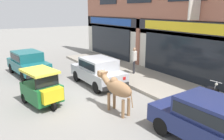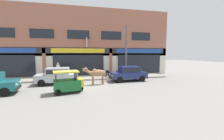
{
  "view_description": "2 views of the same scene",
  "coord_description": "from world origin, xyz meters",
  "px_view_note": "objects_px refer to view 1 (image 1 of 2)",
  "views": [
    {
      "loc": [
        7.98,
        -4.38,
        3.92
      ],
      "look_at": [
        -0.4,
        1.0,
        1.19
      ],
      "focal_mm": 35.0,
      "sensor_mm": 36.0,
      "label": 1
    },
    {
      "loc": [
        -0.32,
        -12.72,
        2.69
      ],
      "look_at": [
        2.96,
        1.0,
        1.15
      ],
      "focal_mm": 24.0,
      "sensor_mm": 36.0,
      "label": 2
    }
  ],
  "objects_px": {
    "car_0": "(28,62)",
    "auto_rickshaw": "(42,90)",
    "motorcycle_0": "(206,95)",
    "car_1": "(210,120)",
    "cow": "(117,88)",
    "pedestrian": "(134,58)",
    "car_3": "(98,70)"
  },
  "relations": [
    {
      "from": "motorcycle_0",
      "to": "car_1",
      "type": "bearing_deg",
      "value": -53.8
    },
    {
      "from": "car_3",
      "to": "auto_rickshaw",
      "type": "distance_m",
      "value": 3.46
    },
    {
      "from": "cow",
      "to": "pedestrian",
      "type": "height_order",
      "value": "pedestrian"
    },
    {
      "from": "motorcycle_0",
      "to": "cow",
      "type": "bearing_deg",
      "value": -116.81
    },
    {
      "from": "motorcycle_0",
      "to": "pedestrian",
      "type": "height_order",
      "value": "pedestrian"
    },
    {
      "from": "car_1",
      "to": "auto_rickshaw",
      "type": "xyz_separation_m",
      "value": [
        -5.59,
        -3.34,
        -0.15
      ]
    },
    {
      "from": "car_3",
      "to": "auto_rickshaw",
      "type": "relative_size",
      "value": 1.73
    },
    {
      "from": "car_3",
      "to": "pedestrian",
      "type": "relative_size",
      "value": 2.28
    },
    {
      "from": "car_1",
      "to": "motorcycle_0",
      "type": "distance_m",
      "value": 2.78
    },
    {
      "from": "cow",
      "to": "auto_rickshaw",
      "type": "bearing_deg",
      "value": -135.2
    },
    {
      "from": "car_1",
      "to": "cow",
      "type": "bearing_deg",
      "value": -162.02
    },
    {
      "from": "cow",
      "to": "pedestrian",
      "type": "xyz_separation_m",
      "value": [
        -3.58,
        3.68,
        0.14
      ]
    },
    {
      "from": "cow",
      "to": "car_0",
      "type": "xyz_separation_m",
      "value": [
        -7.39,
        -1.73,
        -0.19
      ]
    },
    {
      "from": "car_3",
      "to": "motorcycle_0",
      "type": "bearing_deg",
      "value": 24.53
    },
    {
      "from": "cow",
      "to": "pedestrian",
      "type": "relative_size",
      "value": 1.34
    },
    {
      "from": "car_3",
      "to": "car_0",
      "type": "bearing_deg",
      "value": -145.84
    },
    {
      "from": "car_3",
      "to": "pedestrian",
      "type": "bearing_deg",
      "value": 95.03
    },
    {
      "from": "car_0",
      "to": "pedestrian",
      "type": "relative_size",
      "value": 2.34
    },
    {
      "from": "car_0",
      "to": "auto_rickshaw",
      "type": "distance_m",
      "value": 5.14
    },
    {
      "from": "car_1",
      "to": "car_0",
      "type": "bearing_deg",
      "value": -165.33
    },
    {
      "from": "car_0",
      "to": "motorcycle_0",
      "type": "xyz_separation_m",
      "value": [
        9.06,
        5.03,
        -0.27
      ]
    },
    {
      "from": "car_3",
      "to": "motorcycle_0",
      "type": "relative_size",
      "value": 2.01
    },
    {
      "from": "cow",
      "to": "motorcycle_0",
      "type": "bearing_deg",
      "value": 63.19
    },
    {
      "from": "car_1",
      "to": "car_3",
      "type": "bearing_deg",
      "value": -179.51
    },
    {
      "from": "cow",
      "to": "motorcycle_0",
      "type": "relative_size",
      "value": 1.19
    },
    {
      "from": "car_1",
      "to": "pedestrian",
      "type": "relative_size",
      "value": 2.3
    },
    {
      "from": "cow",
      "to": "car_1",
      "type": "distance_m",
      "value": 3.48
    },
    {
      "from": "car_0",
      "to": "car_1",
      "type": "relative_size",
      "value": 1.02
    },
    {
      "from": "car_3",
      "to": "motorcycle_0",
      "type": "xyz_separation_m",
      "value": [
        5.02,
        2.29,
        -0.27
      ]
    },
    {
      "from": "car_3",
      "to": "car_1",
      "type": "bearing_deg",
      "value": 0.49
    },
    {
      "from": "auto_rickshaw",
      "to": "pedestrian",
      "type": "height_order",
      "value": "pedestrian"
    },
    {
      "from": "car_1",
      "to": "car_3",
      "type": "relative_size",
      "value": 1.01
    }
  ]
}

